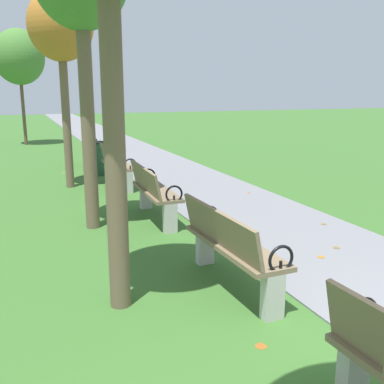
# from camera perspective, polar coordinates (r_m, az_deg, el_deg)

# --- Properties ---
(paved_walkway) EXTENTS (2.33, 44.00, 0.02)m
(paved_walkway) POSITION_cam_1_polar(r_m,az_deg,el_deg) (19.79, -10.91, 6.71)
(paved_walkway) COLOR slate
(paved_walkway) RESTS_ON ground
(park_bench_2) EXTENTS (0.52, 1.61, 0.90)m
(park_bench_2) POSITION_cam_1_polar(r_m,az_deg,el_deg) (4.76, 4.93, -6.85)
(park_bench_2) COLOR #7A664C
(park_bench_2) RESTS_ON ground
(park_bench_3) EXTENTS (0.52, 1.61, 0.90)m
(park_bench_3) POSITION_cam_1_polar(r_m,az_deg,el_deg) (7.27, -4.98, 0.14)
(park_bench_3) COLOR #7A664C
(park_bench_3) RESTS_ON ground
(park_bench_4) EXTENTS (0.50, 1.61, 0.90)m
(park_bench_4) POSITION_cam_1_polar(r_m,az_deg,el_deg) (9.94, -9.68, 3.48)
(park_bench_4) COLOR #7A664C
(park_bench_4) RESTS_ON ground
(park_bench_5) EXTENTS (0.50, 1.61, 0.90)m
(park_bench_5) POSITION_cam_1_polar(r_m,az_deg,el_deg) (12.92, -12.58, 5.52)
(park_bench_5) COLOR #7A664C
(park_bench_5) RESTS_ON ground
(tree_4) EXTENTS (1.33, 1.33, 4.12)m
(tree_4) POSITION_cam_1_polar(r_m,az_deg,el_deg) (10.03, -16.52, 19.52)
(tree_4) COLOR brown
(tree_4) RESTS_ON ground
(tree_5) EXTENTS (1.87, 1.87, 4.33)m
(tree_5) POSITION_cam_1_polar(r_m,az_deg,el_deg) (18.55, -21.33, 15.83)
(tree_5) COLOR brown
(tree_5) RESTS_ON ground
(pedestrian_walking) EXTENTS (0.53, 0.23, 1.62)m
(pedestrian_walking) POSITION_cam_1_polar(r_m,az_deg,el_deg) (17.25, -10.50, 8.89)
(pedestrian_walking) COLOR #2D2D38
(pedestrian_walking) RESTS_ON paved_walkway
(trash_bin) EXTENTS (0.48, 0.48, 0.84)m
(trash_bin) POSITION_cam_1_polar(r_m,az_deg,el_deg) (11.40, -12.03, 4.27)
(trash_bin) COLOR #234C2D
(trash_bin) RESTS_ON ground
(scattered_leaves) EXTENTS (3.67, 11.07, 0.02)m
(scattered_leaves) POSITION_cam_1_polar(r_m,az_deg,el_deg) (6.54, 5.49, -5.62)
(scattered_leaves) COLOR #AD6B23
(scattered_leaves) RESTS_ON ground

